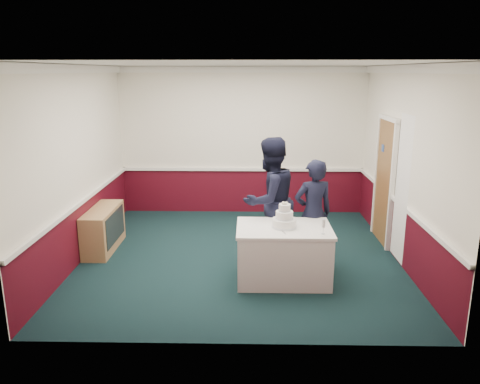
{
  "coord_description": "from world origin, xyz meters",
  "views": [
    {
      "loc": [
        0.15,
        -7.04,
        2.9
      ],
      "look_at": [
        0.01,
        -0.1,
        1.1
      ],
      "focal_mm": 35.0,
      "sensor_mm": 36.0,
      "label": 1
    }
  ],
  "objects_px": {
    "cake_knife": "(283,232)",
    "champagne_flute": "(323,224)",
    "wedding_cake": "(284,219)",
    "cake_table": "(283,253)",
    "person_woman": "(313,213)",
    "sideboard": "(103,229)",
    "person_man": "(270,201)"
  },
  "relations": [
    {
      "from": "sideboard",
      "to": "wedding_cake",
      "type": "height_order",
      "value": "wedding_cake"
    },
    {
      "from": "cake_knife",
      "to": "champagne_flute",
      "type": "distance_m",
      "value": 0.55
    },
    {
      "from": "cake_knife",
      "to": "person_man",
      "type": "distance_m",
      "value": 0.93
    },
    {
      "from": "cake_table",
      "to": "wedding_cake",
      "type": "relative_size",
      "value": 3.63
    },
    {
      "from": "cake_table",
      "to": "cake_knife",
      "type": "relative_size",
      "value": 6.0
    },
    {
      "from": "cake_knife",
      "to": "person_man",
      "type": "xyz_separation_m",
      "value": [
        -0.15,
        0.9,
        0.18
      ]
    },
    {
      "from": "sideboard",
      "to": "wedding_cake",
      "type": "relative_size",
      "value": 3.3
    },
    {
      "from": "cake_table",
      "to": "person_woman",
      "type": "height_order",
      "value": "person_woman"
    },
    {
      "from": "wedding_cake",
      "to": "person_woman",
      "type": "height_order",
      "value": "person_woman"
    },
    {
      "from": "cake_table",
      "to": "cake_knife",
      "type": "height_order",
      "value": "cake_knife"
    },
    {
      "from": "wedding_cake",
      "to": "person_woman",
      "type": "xyz_separation_m",
      "value": [
        0.47,
        0.54,
        -0.07
      ]
    },
    {
      "from": "person_man",
      "to": "cake_table",
      "type": "bearing_deg",
      "value": 64.95
    },
    {
      "from": "champagne_flute",
      "to": "person_man",
      "type": "height_order",
      "value": "person_man"
    },
    {
      "from": "cake_knife",
      "to": "person_man",
      "type": "bearing_deg",
      "value": 83.4
    },
    {
      "from": "cake_table",
      "to": "cake_knife",
      "type": "xyz_separation_m",
      "value": [
        -0.03,
        -0.2,
        0.39
      ]
    },
    {
      "from": "wedding_cake",
      "to": "cake_knife",
      "type": "bearing_deg",
      "value": -98.53
    },
    {
      "from": "cake_knife",
      "to": "champagne_flute",
      "type": "relative_size",
      "value": 1.07
    },
    {
      "from": "sideboard",
      "to": "person_woman",
      "type": "relative_size",
      "value": 0.73
    },
    {
      "from": "cake_table",
      "to": "person_woman",
      "type": "relative_size",
      "value": 0.8
    },
    {
      "from": "sideboard",
      "to": "cake_table",
      "type": "relative_size",
      "value": 0.91
    },
    {
      "from": "wedding_cake",
      "to": "champagne_flute",
      "type": "bearing_deg",
      "value": -29.25
    },
    {
      "from": "cake_knife",
      "to": "person_man",
      "type": "relative_size",
      "value": 0.11
    },
    {
      "from": "champagne_flute",
      "to": "person_man",
      "type": "relative_size",
      "value": 0.11
    },
    {
      "from": "person_woman",
      "to": "cake_table",
      "type": "bearing_deg",
      "value": 34.29
    },
    {
      "from": "cake_table",
      "to": "person_man",
      "type": "distance_m",
      "value": 0.93
    },
    {
      "from": "cake_knife",
      "to": "person_woman",
      "type": "relative_size",
      "value": 0.13
    },
    {
      "from": "cake_knife",
      "to": "person_man",
      "type": "height_order",
      "value": "person_man"
    },
    {
      "from": "sideboard",
      "to": "person_man",
      "type": "height_order",
      "value": "person_man"
    },
    {
      "from": "champagne_flute",
      "to": "person_woman",
      "type": "bearing_deg",
      "value": 92.0
    },
    {
      "from": "sideboard",
      "to": "wedding_cake",
      "type": "xyz_separation_m",
      "value": [
        2.91,
        -1.12,
        0.55
      ]
    },
    {
      "from": "cake_table",
      "to": "champagne_flute",
      "type": "distance_m",
      "value": 0.78
    },
    {
      "from": "person_man",
      "to": "cake_knife",
      "type": "bearing_deg",
      "value": 60.08
    }
  ]
}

